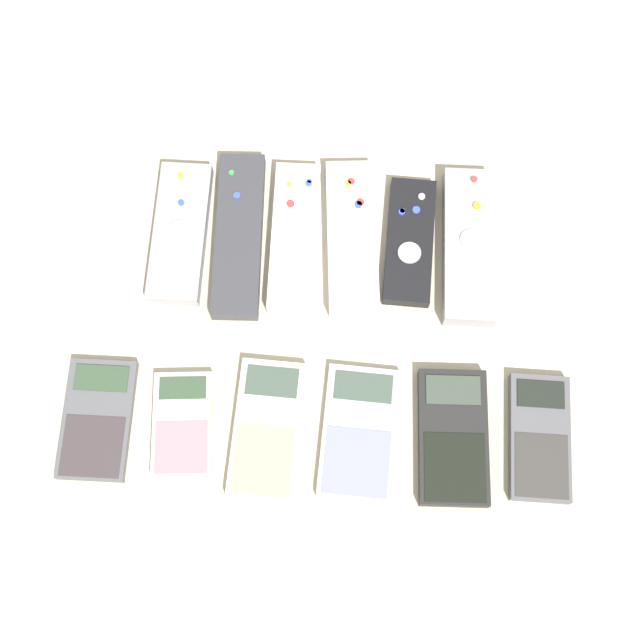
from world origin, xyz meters
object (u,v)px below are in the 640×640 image
Objects in this scene: calculator_3 at (359,432)px; calculator_0 at (97,419)px; remote_0 at (180,233)px; remote_1 at (239,235)px; calculator_2 at (267,429)px; calculator_5 at (540,438)px; calculator_1 at (183,424)px; remote_4 at (410,242)px; remote_2 at (294,238)px; remote_5 at (469,246)px; remote_3 at (352,237)px; calculator_4 at (453,437)px.

calculator_0 is at bearing -176.94° from calculator_3.
remote_1 is at bearing 1.10° from remote_0.
calculator_2 is 1.12× the size of calculator_5.
remote_4 is at bearing 39.08° from calculator_1.
remote_2 is 0.35m from calculator_5.
remote_4 is at bearing -0.82° from remote_1.
calculator_3 is at bearing 3.58° from calculator_2.
calculator_5 is at bearing -54.70° from remote_4.
remote_5 reaches higher than remote_0.
remote_1 reaches higher than calculator_3.
remote_3 is at bearing 177.50° from remote_5.
calculator_1 is 0.80× the size of calculator_4.
remote_0 reaches higher than calculator_0.
remote_2 is 0.96× the size of remote_5.
remote_1 is 0.06m from remote_2.
remote_3 reaches higher than calculator_3.
remote_5 reaches higher than remote_3.
remote_3 is 1.29× the size of calculator_4.
calculator_2 is (-0.21, -0.22, -0.01)m from remote_5.
remote_0 is at bearing 179.66° from remote_5.
calculator_1 is 0.38m from calculator_5.
remote_0 is at bearing 143.48° from calculator_4.
calculator_4 is at bearing -94.58° from remote_5.
remote_5 reaches higher than remote_4.
calculator_2 is at bearing -62.10° from remote_0.
remote_1 is 1.47× the size of calculator_5.
calculator_2 is at bearing 178.93° from calculator_4.
remote_1 is at bearing 179.46° from remote_5.
calculator_4 is (0.11, -0.22, -0.00)m from remote_3.
remote_5 is (0.20, -0.00, 0.00)m from remote_2.
remote_5 is at bearing 28.96° from calculator_0.
remote_5 reaches higher than remote_2.
calculator_5 is at bearing -34.34° from remote_1.
calculator_1 is 0.19m from calculator_3.
remote_5 is at bearing 0.32° from remote_0.
remote_2 is at bearing 142.67° from calculator_5.
remote_2 is 0.28m from calculator_4.
remote_1 reaches higher than calculator_1.
remote_3 is 0.22m from calculator_3.
calculator_1 is at bearing -176.81° from calculator_3.
remote_4 is 0.32m from calculator_1.
remote_2 reaches higher than calculator_5.
remote_4 is 0.40m from calculator_0.
remote_4 reaches higher than calculator_3.
calculator_4 is at bearing -43.63° from remote_1.
remote_1 is 1.73× the size of calculator_1.
remote_0 is 1.12× the size of calculator_2.
remote_0 is 0.30m from calculator_3.
calculator_2 is 0.20m from calculator_4.
calculator_1 is (-0.30, -0.21, -0.01)m from remote_5.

